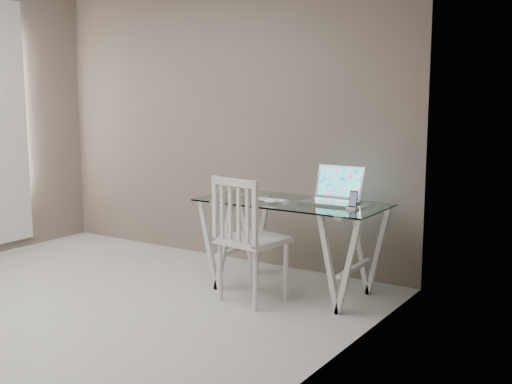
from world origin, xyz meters
TOP-DOWN VIEW (x-y plane):
  - room at (-0.06, 0.02)m, footprint 4.50×4.52m
  - desk at (1.13, 1.62)m, footprint 1.50×0.70m
  - chair at (0.97, 1.20)m, footprint 0.51×0.51m
  - laptop at (1.42, 1.78)m, footprint 0.40×0.37m
  - keyboard at (0.96, 1.57)m, footprint 0.29×0.12m
  - mouse at (1.03, 1.46)m, footprint 0.12×0.07m
  - phone_dock at (1.68, 1.57)m, footprint 0.07×0.07m

SIDE VIEW (x-z plane):
  - desk at x=1.13m, z-range 0.01..0.76m
  - chair at x=0.97m, z-range 0.05..1.03m
  - keyboard at x=0.96m, z-range 0.75..0.75m
  - mouse at x=1.03m, z-range 0.75..0.78m
  - phone_dock at x=1.68m, z-range 0.72..0.85m
  - laptop at x=1.42m, z-range 0.67..0.95m
  - room at x=-0.06m, z-range 0.36..3.07m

